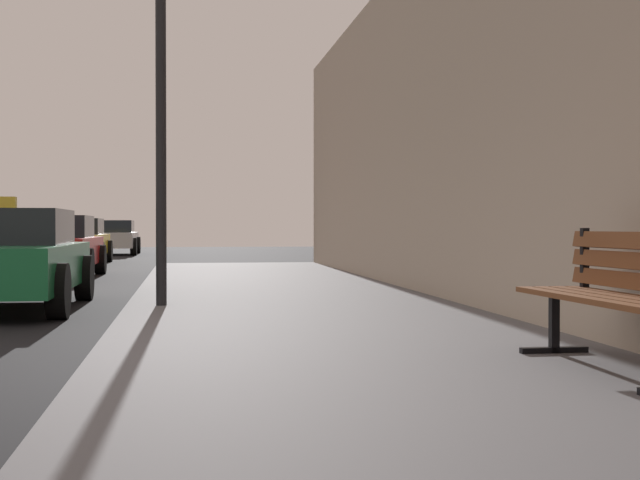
% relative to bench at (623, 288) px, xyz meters
% --- Properties ---
extents(sidewalk, '(4.00, 32.00, 0.15)m').
position_rel_bench_xyz_m(sidewalk, '(-1.39, 1.22, -0.59)').
color(sidewalk, '#5B5B60').
rests_on(sidewalk, ground_plane).
extents(bench, '(0.55, 1.88, 0.89)m').
position_rel_bench_xyz_m(bench, '(0.00, 0.00, 0.00)').
color(bench, brown).
rests_on(bench, sidewalk).
extents(street_lamp, '(0.36, 0.36, 4.61)m').
position_rel_bench_xyz_m(street_lamp, '(-2.99, 5.17, 2.61)').
color(street_lamp, black).
rests_on(street_lamp, sidewalk).
extents(car_red, '(2.06, 4.25, 1.27)m').
position_rel_bench_xyz_m(car_red, '(-5.48, 13.73, -0.02)').
color(car_red, red).
rests_on(car_red, ground_plane).
extents(car_yellow, '(1.96, 4.23, 1.27)m').
position_rel_bench_xyz_m(car_yellow, '(-5.84, 20.74, -0.02)').
color(car_yellow, yellow).
rests_on(car_yellow, ground_plane).
extents(car_silver, '(2.01, 4.12, 1.27)m').
position_rel_bench_xyz_m(car_silver, '(-5.46, 29.26, -0.02)').
color(car_silver, '#B7B7BF').
rests_on(car_silver, ground_plane).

